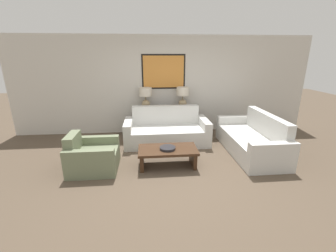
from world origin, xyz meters
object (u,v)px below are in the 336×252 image
object	(u,v)px
console_table	(164,121)
armchair_near_back_wall	(92,157)
couch_by_side	(252,140)
table_lamp_right	(183,95)
decorative_bowl	(168,148)
coffee_table	(168,153)
couch_by_back_wall	(167,132)
table_lamp_left	(146,96)

from	to	relation	value
console_table	armchair_near_back_wall	xyz separation A→B (m)	(-1.56, -1.93, -0.10)
couch_by_side	table_lamp_right	bearing A→B (deg)	133.44
table_lamp_right	decorative_bowl	world-z (taller)	table_lamp_right
coffee_table	armchair_near_back_wall	xyz separation A→B (m)	(-1.47, 0.01, -0.02)
couch_by_back_wall	couch_by_side	bearing A→B (deg)	-22.42
table_lamp_right	armchair_near_back_wall	distance (m)	2.95
console_table	couch_by_back_wall	size ratio (longest dim) A/B	0.77
armchair_near_back_wall	couch_by_side	bearing A→B (deg)	7.90
couch_by_back_wall	coffee_table	bearing A→B (deg)	-94.04
couch_by_side	armchair_near_back_wall	bearing A→B (deg)	-172.10
couch_by_side	table_lamp_left	bearing A→B (deg)	148.62
table_lamp_right	console_table	bearing A→B (deg)	180.00
coffee_table	decorative_bowl	bearing A→B (deg)	-101.00
couch_by_back_wall	armchair_near_back_wall	size ratio (longest dim) A/B	2.30
table_lamp_right	armchair_near_back_wall	bearing A→B (deg)	-136.89
table_lamp_right	armchair_near_back_wall	world-z (taller)	table_lamp_right
console_table	coffee_table	bearing A→B (deg)	-92.64
decorative_bowl	table_lamp_right	bearing A→B (deg)	73.14
table_lamp_left	decorative_bowl	size ratio (longest dim) A/B	1.87
couch_by_side	console_table	bearing A→B (deg)	142.29
console_table	table_lamp_left	bearing A→B (deg)	180.00
coffee_table	decorative_bowl	world-z (taller)	decorative_bowl
console_table	table_lamp_right	world-z (taller)	table_lamp_right
table_lamp_left	couch_by_back_wall	distance (m)	1.16
armchair_near_back_wall	couch_by_back_wall	bearing A→B (deg)	38.78
coffee_table	armchair_near_back_wall	world-z (taller)	armchair_near_back_wall
armchair_near_back_wall	console_table	bearing A→B (deg)	51.07
decorative_bowl	couch_by_side	bearing A→B (deg)	14.85
table_lamp_right	decorative_bowl	bearing A→B (deg)	-106.86
couch_by_back_wall	decorative_bowl	world-z (taller)	couch_by_back_wall
table_lamp_left	armchair_near_back_wall	xyz separation A→B (m)	(-1.06, -1.93, -0.82)
table_lamp_right	coffee_table	size ratio (longest dim) A/B	0.50
table_lamp_left	table_lamp_right	xyz separation A→B (m)	(1.01, 0.00, 0.00)
armchair_near_back_wall	decorative_bowl	bearing A→B (deg)	-1.80
console_table	coffee_table	size ratio (longest dim) A/B	1.37
table_lamp_right	armchair_near_back_wall	size ratio (longest dim) A/B	0.65
couch_by_side	armchair_near_back_wall	size ratio (longest dim) A/B	2.30
table_lamp_left	armchair_near_back_wall	bearing A→B (deg)	-118.67
couch_by_back_wall	couch_by_side	xyz separation A→B (m)	(1.88, -0.78, 0.00)
coffee_table	armchair_near_back_wall	distance (m)	1.47
table_lamp_right	decorative_bowl	distance (m)	2.18
couch_by_side	coffee_table	bearing A→B (deg)	-165.97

